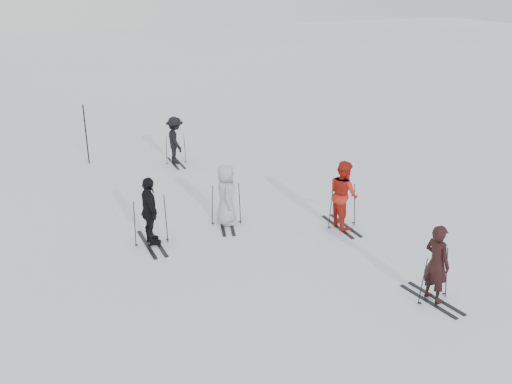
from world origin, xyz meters
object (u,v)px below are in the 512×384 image
skier_red (343,195)px  piste_marker (86,134)px  skier_near_dark (436,264)px  skier_uphill_far (175,141)px  skier_grey (226,196)px  skier_uphill_left (150,212)px

skier_red → piste_marker: size_ratio=0.86×
skier_near_dark → skier_uphill_far: size_ratio=1.01×
skier_grey → skier_uphill_far: bearing=13.5°
skier_near_dark → skier_grey: skier_near_dark is taller
skier_uphill_left → piste_marker: bearing=3.1°
skier_near_dark → skier_grey: size_ratio=1.01×
skier_grey → skier_near_dark: bearing=-138.5°
skier_red → skier_uphill_far: 7.74m
skier_near_dark → skier_uphill_far: skier_near_dark is taller
skier_grey → piste_marker: size_ratio=0.78×
skier_grey → skier_uphill_far: (0.34, 5.83, 0.00)m
skier_red → skier_uphill_left: size_ratio=1.05×
skier_uphill_far → piste_marker: bearing=67.4°
skier_near_dark → piste_marker: (-5.15, 12.75, 0.23)m
skier_red → piste_marker: piste_marker is taller
skier_near_dark → skier_red: bearing=-11.1°
skier_uphill_far → piste_marker: size_ratio=0.78×
skier_red → piste_marker: (-5.45, 8.68, 0.16)m
skier_near_dark → skier_uphill_left: size_ratio=0.97×
skier_uphill_left → skier_uphill_far: 6.71m
skier_uphill_left → skier_red: bearing=-102.2°
skier_near_dark → piste_marker: bearing=15.2°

